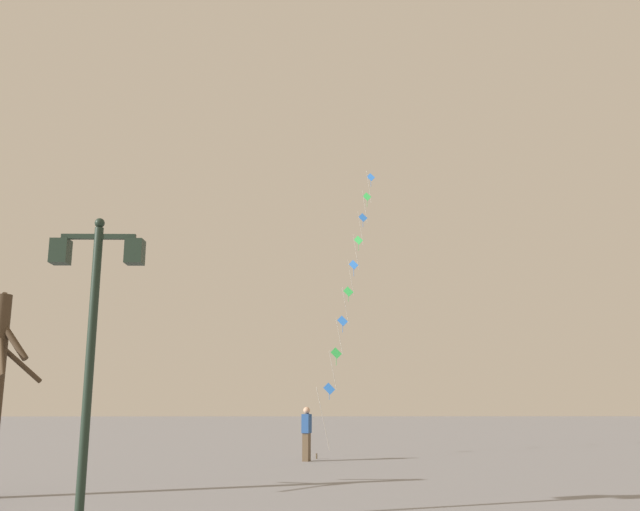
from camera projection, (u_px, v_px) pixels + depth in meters
name	position (u px, v px, depth m)	size (l,w,h in m)	color
ground_plane	(291.00, 461.00, 21.93)	(160.00, 160.00, 0.00)	gray
twin_lantern_lamp_post	(94.00, 307.00, 10.79)	(1.47, 0.28, 4.77)	#1E2D23
kite_train	(351.00, 278.00, 29.47)	(3.15, 9.87, 13.51)	brown
kite_flyer	(307.00, 432.00, 22.13)	(0.34, 0.63, 1.71)	brown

